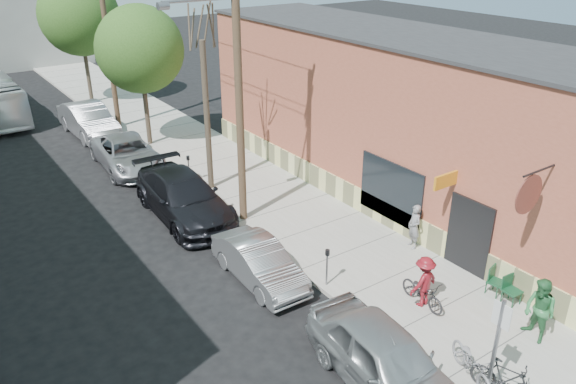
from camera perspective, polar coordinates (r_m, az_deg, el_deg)
ground at (r=16.08m, az=-0.56°, el=-13.83°), size 120.00×120.00×0.00m
sidewalk at (r=26.15m, az=-6.61°, el=2.30°), size 4.50×58.00×0.15m
cafe_building at (r=23.23m, az=10.83°, el=7.55°), size 6.60×20.20×6.61m
sign_post at (r=13.64m, az=20.42°, el=-14.08°), size 0.07×0.45×2.80m
parking_meter_near at (r=17.19m, az=4.00°, el=-7.05°), size 0.14×0.14×1.24m
parking_meter_far at (r=24.46m, az=-10.07°, el=2.74°), size 0.14×0.14×1.24m
utility_pole_near at (r=19.60m, az=-5.21°, el=11.08°), size 3.57×0.28×10.00m
utility_pole_far at (r=31.88m, az=-17.97°, el=15.27°), size 1.80×0.28×10.00m
tree_bare at (r=23.14m, az=-8.24°, el=7.50°), size 0.24×0.24×6.17m
tree_leafy_mid at (r=28.69m, az=-14.82°, el=13.84°), size 4.23×4.23×6.91m
tree_leafy_far at (r=37.55m, az=-20.45°, el=16.43°), size 4.78×4.78×7.72m
patio_chair_a at (r=17.79m, az=21.82°, el=-9.30°), size 0.53×0.53×0.88m
patio_chair_b at (r=18.04m, az=20.41°, el=-8.54°), size 0.60×0.60×0.88m
patron_grey at (r=19.62m, az=12.71°, el=-3.44°), size 0.54×0.67×1.59m
patron_green at (r=16.39m, az=24.20°, el=-10.93°), size 0.89×1.03×1.82m
cyclist at (r=16.78m, az=13.64°, el=-8.83°), size 1.04×0.63×1.58m
cyclist_bike at (r=16.98m, az=13.52°, el=-9.84°), size 0.67×1.66×0.85m
parked_bike_a at (r=14.60m, az=21.23°, el=-17.34°), size 0.96×1.71×0.99m
parked_bike_b at (r=14.80m, az=18.21°, el=-16.20°), size 1.31×1.94×0.96m
car_0 at (r=14.12m, az=9.90°, el=-16.48°), size 2.34×4.94×1.63m
car_1 at (r=17.74m, az=-2.96°, el=-7.16°), size 1.47×4.00×1.31m
car_2 at (r=21.86m, az=-10.55°, el=-0.49°), size 2.57×5.87×1.68m
car_3 at (r=27.08m, az=-16.00°, el=3.75°), size 2.70×5.32×1.44m
car_4 at (r=32.22m, az=-19.58°, el=6.88°), size 1.99×5.26×1.71m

